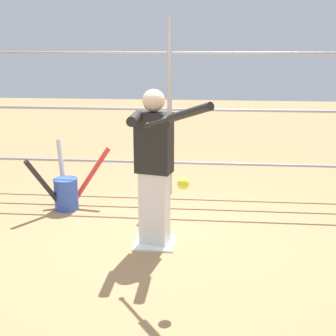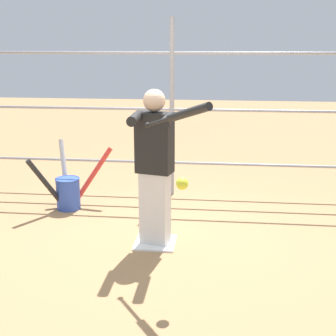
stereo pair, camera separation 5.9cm
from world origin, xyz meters
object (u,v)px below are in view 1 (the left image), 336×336
(batter, at_px, (154,164))
(baseball_bat_swinging, at_px, (183,114))
(softball_in_flight, at_px, (183,183))
(bat_bucket, at_px, (66,190))

(batter, distance_m, baseball_bat_swinging, 1.01)
(softball_in_flight, height_order, bat_bucket, softball_in_flight)
(baseball_bat_swinging, distance_m, softball_in_flight, 0.52)
(bat_bucket, bearing_deg, batter, 141.97)
(batter, distance_m, softball_in_flight, 0.95)
(batter, height_order, baseball_bat_swinging, baseball_bat_swinging)
(baseball_bat_swinging, relative_size, softball_in_flight, 6.63)
(baseball_bat_swinging, xyz_separation_m, bat_bucket, (1.51, -1.68, -1.19))
(batter, xyz_separation_m, softball_in_flight, (-0.34, 0.88, 0.08))
(batter, height_order, bat_bucket, batter)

